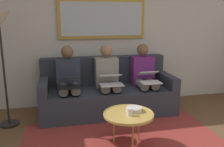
# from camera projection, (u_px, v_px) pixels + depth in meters

# --- Properties ---
(wall_rear) EXTENTS (6.00, 0.12, 2.60)m
(wall_rear) POSITION_uv_depth(u_px,v_px,m) (101.00, 33.00, 4.35)
(wall_rear) COLOR beige
(wall_rear) RESTS_ON ground_plane
(area_rug) EXTENTS (2.60, 1.80, 0.01)m
(area_rug) POSITION_uv_depth(u_px,v_px,m) (127.00, 147.00, 2.98)
(area_rug) COLOR maroon
(area_rug) RESTS_ON ground_plane
(couch) EXTENTS (2.20, 0.90, 0.90)m
(couch) POSITION_uv_depth(u_px,v_px,m) (107.00, 93.00, 4.12)
(couch) COLOR #2D333D
(couch) RESTS_ON ground_plane
(framed_mirror) EXTENTS (1.54, 0.05, 0.68)m
(framed_mirror) POSITION_uv_depth(u_px,v_px,m) (102.00, 19.00, 4.20)
(framed_mirror) COLOR #B7892D
(coffee_table) EXTENTS (0.62, 0.62, 0.43)m
(coffee_table) POSITION_uv_depth(u_px,v_px,m) (129.00, 115.00, 2.94)
(coffee_table) COLOR tan
(coffee_table) RESTS_ON ground_plane
(cup) EXTENTS (0.07, 0.07, 0.09)m
(cup) POSITION_uv_depth(u_px,v_px,m) (130.00, 112.00, 2.87)
(cup) COLOR silver
(cup) RESTS_ON coffee_table
(bowl) EXTENTS (0.20, 0.20, 0.05)m
(bowl) POSITION_uv_depth(u_px,v_px,m) (134.00, 109.00, 3.01)
(bowl) COLOR beige
(bowl) RESTS_ON coffee_table
(person_left) EXTENTS (0.38, 0.58, 1.14)m
(person_left) POSITION_uv_depth(u_px,v_px,m) (144.00, 75.00, 4.12)
(person_left) COLOR #66236B
(person_left) RESTS_ON couch
(laptop_white) EXTENTS (0.32, 0.39, 0.17)m
(laptop_white) POSITION_uv_depth(u_px,v_px,m) (149.00, 77.00, 3.89)
(laptop_white) COLOR white
(person_middle) EXTENTS (0.38, 0.58, 1.14)m
(person_middle) POSITION_uv_depth(u_px,v_px,m) (108.00, 77.00, 3.98)
(person_middle) COLOR gray
(person_middle) RESTS_ON couch
(laptop_silver) EXTENTS (0.36, 0.36, 0.15)m
(laptop_silver) POSITION_uv_depth(u_px,v_px,m) (111.00, 79.00, 3.75)
(laptop_silver) COLOR silver
(person_right) EXTENTS (0.38, 0.58, 1.14)m
(person_right) POSITION_uv_depth(u_px,v_px,m) (69.00, 79.00, 3.85)
(person_right) COLOR #2D3342
(person_right) RESTS_ON couch
(laptop_black) EXTENTS (0.32, 0.35, 0.15)m
(laptop_black) POSITION_uv_depth(u_px,v_px,m) (69.00, 82.00, 3.61)
(laptop_black) COLOR black
(standing_lamp) EXTENTS (0.32, 0.32, 1.66)m
(standing_lamp) POSITION_uv_depth(u_px,v_px,m) (0.00, 33.00, 3.30)
(standing_lamp) COLOR black
(standing_lamp) RESTS_ON ground_plane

